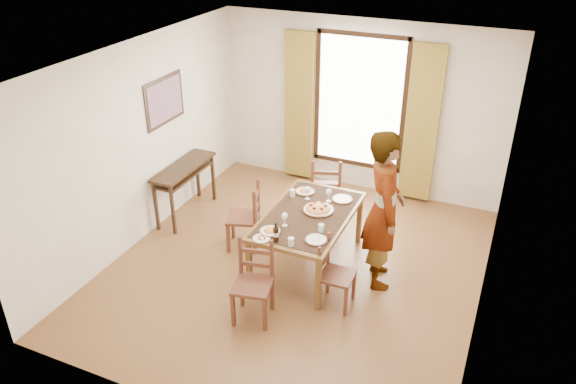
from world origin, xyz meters
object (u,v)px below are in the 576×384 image
at_px(pasta_platter, 318,207).
at_px(man, 384,210).
at_px(console_table, 184,173).
at_px(dining_table, 308,218).

bearing_deg(pasta_platter, man, -3.95).
height_order(man, pasta_platter, man).
bearing_deg(pasta_platter, console_table, 170.76).
xyz_separation_m(dining_table, man, (0.92, 0.06, 0.30)).
relative_size(man, pasta_platter, 4.96).
xyz_separation_m(dining_table, pasta_platter, (0.08, 0.12, 0.12)).
bearing_deg(pasta_platter, dining_table, -123.73).
bearing_deg(console_table, dining_table, -12.75).
height_order(console_table, pasta_platter, pasta_platter).
relative_size(console_table, pasta_platter, 3.00).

